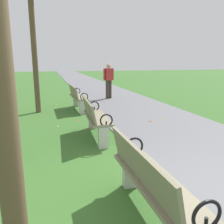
{
  "coord_description": "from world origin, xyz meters",
  "views": [
    {
      "loc": [
        -1.51,
        -1.93,
        1.75
      ],
      "look_at": [
        -0.05,
        3.29,
        0.55
      ],
      "focal_mm": 36.77,
      "sensor_mm": 36.0,
      "label": 1
    }
  ],
  "objects_px": {
    "park_bench_1": "(150,181)",
    "park_bench_3": "(77,97)",
    "pedestrian_walking": "(109,79)",
    "park_bench_2": "(95,117)"
  },
  "relations": [
    {
      "from": "park_bench_1",
      "to": "pedestrian_walking",
      "type": "relative_size",
      "value": 0.99
    },
    {
      "from": "park_bench_1",
      "to": "park_bench_2",
      "type": "height_order",
      "value": "same"
    },
    {
      "from": "park_bench_2",
      "to": "park_bench_1",
      "type": "bearing_deg",
      "value": -90.0
    },
    {
      "from": "park_bench_3",
      "to": "pedestrian_walking",
      "type": "bearing_deg",
      "value": 51.18
    },
    {
      "from": "park_bench_1",
      "to": "park_bench_2",
      "type": "distance_m",
      "value": 3.03
    },
    {
      "from": "park_bench_2",
      "to": "pedestrian_walking",
      "type": "distance_m",
      "value": 5.7
    },
    {
      "from": "park_bench_1",
      "to": "pedestrian_walking",
      "type": "xyz_separation_m",
      "value": [
        1.76,
        8.43,
        0.44
      ]
    },
    {
      "from": "park_bench_1",
      "to": "park_bench_3",
      "type": "height_order",
      "value": "same"
    },
    {
      "from": "park_bench_1",
      "to": "park_bench_3",
      "type": "xyz_separation_m",
      "value": [
        0.0,
        6.24,
        0.0
      ]
    },
    {
      "from": "park_bench_1",
      "to": "pedestrian_walking",
      "type": "distance_m",
      "value": 8.63
    }
  ]
}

